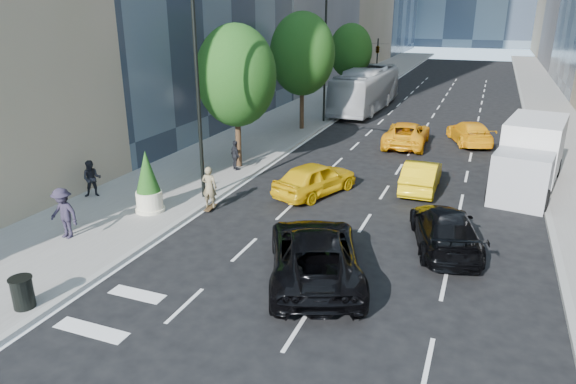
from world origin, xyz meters
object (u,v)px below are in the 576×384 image
at_px(black_sedan_mercedes, 445,229).
at_px(trash_can, 23,293).
at_px(black_sedan_lincoln, 314,254).
at_px(box_truck, 530,155).
at_px(planter_shrub, 148,183).
at_px(skateboarder, 210,190).
at_px(city_bus, 366,89).

relative_size(black_sedan_mercedes, trash_can, 5.75).
height_order(black_sedan_lincoln, box_truck, box_truck).
relative_size(black_sedan_mercedes, planter_shrub, 1.96).
relative_size(black_sedan_lincoln, box_truck, 0.85).
bearing_deg(planter_shrub, black_sedan_lincoln, -17.71).
xyz_separation_m(skateboarder, box_truck, (12.85, 8.07, 0.75)).
distance_m(black_sedan_mercedes, box_truck, 8.86).
distance_m(black_sedan_lincoln, planter_shrub, 8.65).
relative_size(city_bus, trash_can, 14.04).
distance_m(trash_can, planter_shrub, 7.70).
distance_m(skateboarder, black_sedan_lincoln, 7.29).
xyz_separation_m(black_sedan_lincoln, black_sedan_mercedes, (3.70, 3.79, -0.09)).
relative_size(trash_can, planter_shrub, 0.34).
xyz_separation_m(skateboarder, trash_can, (-1.00, -8.95, -0.31)).
bearing_deg(skateboarder, box_truck, -153.82).
bearing_deg(black_sedan_mercedes, skateboarder, -15.40).
bearing_deg(planter_shrub, city_bus, 83.79).
bearing_deg(skateboarder, black_sedan_lincoln, 140.82).
bearing_deg(box_truck, skateboarder, -138.14).
relative_size(black_sedan_lincoln, black_sedan_mercedes, 1.17).
height_order(trash_can, planter_shrub, planter_shrub).
relative_size(black_sedan_mercedes, city_bus, 0.41).
bearing_deg(black_sedan_lincoln, trash_can, 13.26).
bearing_deg(black_sedan_mercedes, black_sedan_lincoln, 31.52).
xyz_separation_m(black_sedan_mercedes, box_truck, (3.05, 8.27, 0.91)).
relative_size(black_sedan_lincoln, planter_shrub, 2.29).
distance_m(skateboarder, city_bus, 25.49).
bearing_deg(city_bus, skateboarder, -90.36).
distance_m(black_sedan_mercedes, planter_shrub, 11.99).
bearing_deg(trash_can, planter_shrub, 98.41).
bearing_deg(black_sedan_lincoln, city_bus, -101.41).
height_order(city_bus, box_truck, city_bus).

